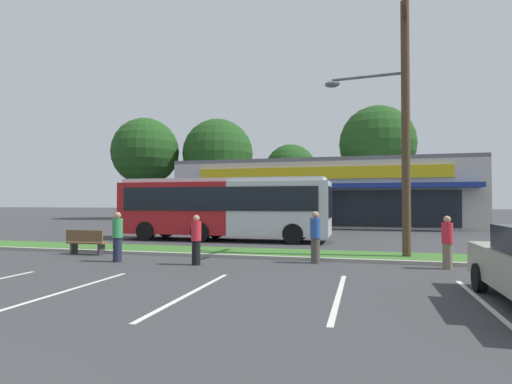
{
  "coord_description": "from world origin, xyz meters",
  "views": [
    {
      "loc": [
        4.51,
        -1.57,
        2.05
      ],
      "look_at": [
        -0.66,
        18.1,
        2.52
      ],
      "focal_mm": 29.04,
      "sensor_mm": 36.0,
      "label": 1
    }
  ],
  "objects_px": {
    "pedestrian_near_bench": "(117,237)",
    "city_bus": "(224,207)",
    "utility_pole": "(401,120)",
    "pedestrian_by_pole": "(315,237)",
    "pedestrian_far": "(196,240)",
    "pedestrian_mid": "(447,242)",
    "bus_stop_bench": "(86,242)",
    "car_1": "(209,221)"
  },
  "relations": [
    {
      "from": "pedestrian_near_bench",
      "to": "city_bus",
      "type": "bearing_deg",
      "value": 75.62
    },
    {
      "from": "utility_pole",
      "to": "pedestrian_by_pole",
      "type": "height_order",
      "value": "utility_pole"
    },
    {
      "from": "pedestrian_by_pole",
      "to": "pedestrian_far",
      "type": "height_order",
      "value": "pedestrian_by_pole"
    },
    {
      "from": "city_bus",
      "to": "pedestrian_far",
      "type": "xyz_separation_m",
      "value": [
        1.92,
        -8.2,
        -0.95
      ]
    },
    {
      "from": "utility_pole",
      "to": "pedestrian_by_pole",
      "type": "relative_size",
      "value": 5.36
    },
    {
      "from": "utility_pole",
      "to": "pedestrian_mid",
      "type": "relative_size",
      "value": 5.71
    },
    {
      "from": "utility_pole",
      "to": "city_bus",
      "type": "relative_size",
      "value": 0.83
    },
    {
      "from": "city_bus",
      "to": "bus_stop_bench",
      "type": "height_order",
      "value": "city_bus"
    },
    {
      "from": "pedestrian_by_pole",
      "to": "bus_stop_bench",
      "type": "bearing_deg",
      "value": 127.85
    },
    {
      "from": "pedestrian_near_bench",
      "to": "pedestrian_by_pole",
      "type": "xyz_separation_m",
      "value": [
        6.55,
        1.4,
        0.01
      ]
    },
    {
      "from": "utility_pole",
      "to": "pedestrian_mid",
      "type": "height_order",
      "value": "utility_pole"
    },
    {
      "from": "city_bus",
      "to": "pedestrian_far",
      "type": "relative_size",
      "value": 6.93
    },
    {
      "from": "city_bus",
      "to": "car_1",
      "type": "bearing_deg",
      "value": 117.69
    },
    {
      "from": "city_bus",
      "to": "pedestrian_far",
      "type": "bearing_deg",
      "value": -77.35
    },
    {
      "from": "bus_stop_bench",
      "to": "city_bus",
      "type": "bearing_deg",
      "value": -114.89
    },
    {
      "from": "utility_pole",
      "to": "bus_stop_bench",
      "type": "height_order",
      "value": "utility_pole"
    },
    {
      "from": "city_bus",
      "to": "bus_stop_bench",
      "type": "distance_m",
      "value": 7.69
    },
    {
      "from": "utility_pole",
      "to": "bus_stop_bench",
      "type": "relative_size",
      "value": 5.76
    },
    {
      "from": "bus_stop_bench",
      "to": "pedestrian_by_pole",
      "type": "xyz_separation_m",
      "value": [
        8.79,
        0.04,
        0.36
      ]
    },
    {
      "from": "pedestrian_near_bench",
      "to": "utility_pole",
      "type": "bearing_deg",
      "value": 10.21
    },
    {
      "from": "bus_stop_bench",
      "to": "car_1",
      "type": "distance_m",
      "value": 12.4
    },
    {
      "from": "car_1",
      "to": "pedestrian_near_bench",
      "type": "xyz_separation_m",
      "value": [
        2.02,
        -13.75,
        0.11
      ]
    },
    {
      "from": "bus_stop_bench",
      "to": "car_1",
      "type": "height_order",
      "value": "car_1"
    },
    {
      "from": "pedestrian_near_bench",
      "to": "pedestrian_far",
      "type": "distance_m",
      "value": 2.86
    },
    {
      "from": "car_1",
      "to": "pedestrian_mid",
      "type": "relative_size",
      "value": 2.85
    },
    {
      "from": "pedestrian_by_pole",
      "to": "pedestrian_mid",
      "type": "relative_size",
      "value": 1.07
    },
    {
      "from": "pedestrian_near_bench",
      "to": "pedestrian_by_pole",
      "type": "bearing_deg",
      "value": 4.24
    },
    {
      "from": "city_bus",
      "to": "bus_stop_bench",
      "type": "xyz_separation_m",
      "value": [
        -3.19,
        -6.88,
        -1.26
      ]
    },
    {
      "from": "car_1",
      "to": "pedestrian_far",
      "type": "height_order",
      "value": "pedestrian_far"
    },
    {
      "from": "pedestrian_near_bench",
      "to": "bus_stop_bench",
      "type": "bearing_deg",
      "value": 141.05
    },
    {
      "from": "utility_pole",
      "to": "pedestrian_near_bench",
      "type": "height_order",
      "value": "utility_pole"
    },
    {
      "from": "utility_pole",
      "to": "pedestrian_far",
      "type": "distance_m",
      "value": 8.32
    },
    {
      "from": "pedestrian_far",
      "to": "pedestrian_near_bench",
      "type": "bearing_deg",
      "value": -133.03
    },
    {
      "from": "bus_stop_bench",
      "to": "pedestrian_by_pole",
      "type": "height_order",
      "value": "pedestrian_by_pole"
    },
    {
      "from": "bus_stop_bench",
      "to": "pedestrian_mid",
      "type": "xyz_separation_m",
      "value": [
        12.81,
        -0.15,
        0.31
      ]
    },
    {
      "from": "pedestrian_mid",
      "to": "pedestrian_far",
      "type": "height_order",
      "value": "pedestrian_mid"
    },
    {
      "from": "car_1",
      "to": "city_bus",
      "type": "bearing_deg",
      "value": -61.79
    },
    {
      "from": "utility_pole",
      "to": "car_1",
      "type": "xyz_separation_m",
      "value": [
        -11.43,
        10.69,
        -4.2
      ]
    },
    {
      "from": "city_bus",
      "to": "bus_stop_bench",
      "type": "relative_size",
      "value": 6.98
    },
    {
      "from": "car_1",
      "to": "pedestrian_near_bench",
      "type": "bearing_deg",
      "value": -81.66
    },
    {
      "from": "city_bus",
      "to": "pedestrian_by_pole",
      "type": "distance_m",
      "value": 8.88
    },
    {
      "from": "utility_pole",
      "to": "pedestrian_by_pole",
      "type": "xyz_separation_m",
      "value": [
        -2.87,
        -1.67,
        -4.08
      ]
    }
  ]
}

